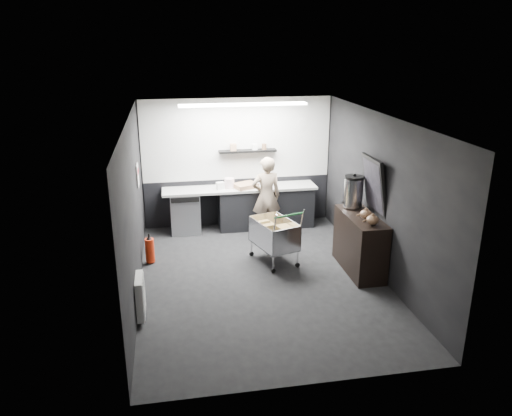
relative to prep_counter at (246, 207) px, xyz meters
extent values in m
plane|color=black|center=(-0.14, -2.42, -0.46)|extent=(5.50, 5.50, 0.00)
plane|color=silver|center=(-0.14, -2.42, 2.24)|extent=(5.50, 5.50, 0.00)
plane|color=black|center=(-0.14, 0.33, 0.89)|extent=(5.50, 0.00, 5.50)
plane|color=black|center=(-0.14, -5.17, 0.89)|extent=(5.50, 0.00, 5.50)
plane|color=black|center=(-2.14, -2.42, 0.89)|extent=(0.00, 5.50, 5.50)
plane|color=black|center=(1.86, -2.42, 0.89)|extent=(0.00, 5.50, 5.50)
cube|color=silver|center=(-0.14, 0.31, 1.39)|extent=(3.95, 0.02, 1.70)
cube|color=black|center=(-0.14, 0.31, 0.04)|extent=(3.95, 0.02, 1.00)
cube|color=black|center=(0.06, 0.20, 1.16)|extent=(1.20, 0.22, 0.04)
cylinder|color=silver|center=(1.26, 0.30, 1.69)|extent=(0.20, 0.03, 0.20)
cube|color=white|center=(-2.12, -1.12, 1.09)|extent=(0.02, 0.30, 0.40)
cube|color=red|center=(-2.11, -1.12, 1.16)|extent=(0.02, 0.22, 0.10)
cube|color=silver|center=(-2.08, -3.32, -0.11)|extent=(0.10, 0.50, 0.60)
cube|color=white|center=(-0.14, -0.57, 2.21)|extent=(2.40, 0.20, 0.04)
cube|color=black|center=(0.41, 0.00, -0.03)|extent=(2.00, 0.56, 0.85)
cube|color=#A6A6A2|center=(-0.14, 0.00, 0.42)|extent=(3.20, 0.60, 0.05)
cube|color=#9EA0A5|center=(-1.29, 0.00, -0.03)|extent=(0.60, 0.58, 0.85)
cube|color=black|center=(-1.29, -0.30, 0.32)|extent=(0.56, 0.02, 0.10)
imported|color=beige|center=(0.34, -0.45, 0.36)|extent=(0.62, 0.42, 1.63)
cube|color=silver|center=(0.22, -1.78, -0.13)|extent=(0.82, 1.02, 0.02)
cube|color=silver|center=(-0.06, -1.78, 0.09)|extent=(0.29, 0.85, 0.47)
cube|color=silver|center=(0.49, -1.78, 0.09)|extent=(0.29, 0.85, 0.47)
cube|color=silver|center=(0.22, -2.22, 0.09)|extent=(0.56, 0.19, 0.47)
cube|color=silver|center=(0.22, -1.35, 0.09)|extent=(0.56, 0.19, 0.47)
cylinder|color=silver|center=(-0.03, -2.19, -0.28)|extent=(0.02, 0.02, 0.31)
cylinder|color=silver|center=(0.46, -2.19, -0.28)|extent=(0.02, 0.02, 0.31)
cylinder|color=silver|center=(-0.03, -1.38, -0.28)|extent=(0.02, 0.02, 0.31)
cylinder|color=silver|center=(0.46, -1.38, -0.28)|extent=(0.02, 0.02, 0.31)
cylinder|color=#227E39|center=(0.22, -2.28, 0.59)|extent=(0.56, 0.21, 0.03)
cube|color=olive|center=(0.09, -1.68, 0.08)|extent=(0.34, 0.38, 0.40)
cube|color=olive|center=(0.36, -1.91, 0.06)|extent=(0.31, 0.35, 0.36)
cylinder|color=black|center=(-0.03, -2.19, -0.42)|extent=(0.09, 0.05, 0.08)
cylinder|color=black|center=(-0.03, -1.38, -0.42)|extent=(0.09, 0.05, 0.08)
cylinder|color=black|center=(0.46, -2.19, -0.42)|extent=(0.09, 0.05, 0.08)
cylinder|color=black|center=(0.46, -1.38, -0.42)|extent=(0.09, 0.05, 0.08)
cube|color=black|center=(1.59, -2.37, 0.04)|extent=(0.50, 1.33, 1.00)
cylinder|color=silver|center=(1.59, -1.93, 0.82)|extent=(0.33, 0.33, 0.51)
cylinder|color=black|center=(1.59, -1.93, 1.10)|extent=(0.33, 0.33, 0.04)
sphere|color=black|center=(1.59, -1.93, 1.14)|extent=(0.06, 0.06, 0.06)
ellipsoid|color=brown|center=(1.59, -2.54, 0.63)|extent=(0.20, 0.20, 0.16)
ellipsoid|color=brown|center=(1.59, -2.82, 0.63)|extent=(0.20, 0.20, 0.16)
cube|color=black|center=(1.80, -2.32, 1.04)|extent=(0.22, 0.78, 0.99)
cube|color=black|center=(1.78, -2.32, 1.04)|extent=(0.16, 0.67, 0.86)
cylinder|color=red|center=(-1.99, -1.45, -0.21)|extent=(0.16, 0.16, 0.44)
cone|color=black|center=(-1.99, -1.45, 0.03)|extent=(0.11, 0.11, 0.07)
cylinder|color=black|center=(-1.99, -1.45, 0.08)|extent=(0.03, 0.03, 0.07)
cube|color=#987151|center=(-0.03, -0.05, 0.49)|extent=(0.56, 0.50, 0.09)
cylinder|color=silver|center=(-0.36, 0.00, 0.54)|extent=(0.20, 0.20, 0.20)
cube|color=silver|center=(-0.55, -0.05, 0.51)|extent=(0.19, 0.16, 0.14)
camera|label=1|loc=(-1.56, -9.84, 3.41)|focal=35.00mm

